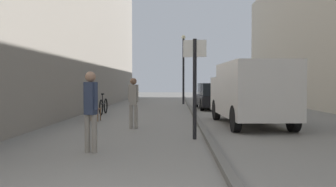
{
  "coord_description": "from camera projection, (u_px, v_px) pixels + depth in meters",
  "views": [
    {
      "loc": [
        0.77,
        -2.59,
        1.46
      ],
      "look_at": [
        0.45,
        10.92,
        1.05
      ],
      "focal_mm": 37.25,
      "sensor_mm": 36.0,
      "label": 1
    }
  ],
  "objects": [
    {
      "name": "ground_plane",
      "position": [
        158.0,
        118.0,
        14.64
      ],
      "size": [
        80.0,
        80.0,
        0.0
      ],
      "primitive_type": "plane",
      "color": "gray"
    },
    {
      "name": "kerb_strip",
      "position": [
        195.0,
        116.0,
        14.6
      ],
      "size": [
        0.16,
        40.0,
        0.12
      ],
      "primitive_type": "cube",
      "color": "#615F5B",
      "rests_on": "ground_plane"
    },
    {
      "name": "pedestrian_main_foreground",
      "position": [
        91.0,
        106.0,
        7.29
      ],
      "size": [
        0.32,
        0.25,
        1.7
      ],
      "rotation": [
        0.0,
        0.0,
        -0.36
      ],
      "color": "gray",
      "rests_on": "ground_plane"
    },
    {
      "name": "pedestrian_mid_block",
      "position": [
        133.0,
        100.0,
        11.06
      ],
      "size": [
        0.32,
        0.21,
        1.62
      ],
      "rotation": [
        0.0,
        0.0,
        -0.03
      ],
      "color": "gray",
      "rests_on": "ground_plane"
    },
    {
      "name": "delivery_van",
      "position": [
        250.0,
        92.0,
        12.01
      ],
      "size": [
        2.18,
        5.13,
        2.14
      ],
      "rotation": [
        0.0,
        0.0,
        0.05
      ],
      "color": "silver",
      "rests_on": "ground_plane"
    },
    {
      "name": "parked_car",
      "position": [
        213.0,
        96.0,
        19.7
      ],
      "size": [
        2.02,
        4.29,
        1.45
      ],
      "rotation": [
        0.0,
        0.0,
        0.05
      ],
      "color": "black",
      "rests_on": "ground_plane"
    },
    {
      "name": "street_sign_post",
      "position": [
        195.0,
        80.0,
        9.0
      ],
      "size": [
        0.6,
        0.13,
        2.6
      ],
      "rotation": [
        0.0,
        0.0,
        2.98
      ],
      "color": "black",
      "rests_on": "ground_plane"
    },
    {
      "name": "lamp_post",
      "position": [
        183.0,
        65.0,
        23.95
      ],
      "size": [
        0.28,
        0.28,
        4.76
      ],
      "color": "black",
      "rests_on": "ground_plane"
    },
    {
      "name": "bicycle_leaning",
      "position": [
        103.0,
        106.0,
        16.18
      ],
      "size": [
        0.1,
        1.77,
        0.98
      ],
      "rotation": [
        0.0,
        0.0,
        0.01
      ],
      "color": "black",
      "rests_on": "ground_plane"
    },
    {
      "name": "cafe_chair_near_window",
      "position": [
        92.0,
        107.0,
        13.35
      ],
      "size": [
        0.46,
        0.46,
        0.94
      ],
      "rotation": [
        0.0,
        0.0,
        4.67
      ],
      "color": "brown",
      "rests_on": "ground_plane"
    }
  ]
}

